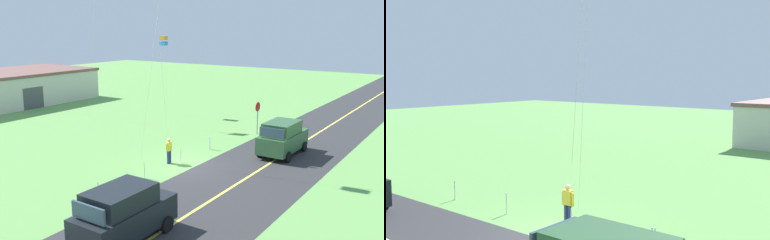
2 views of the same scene
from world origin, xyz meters
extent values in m
cube|color=#60994C|center=(0.00, 0.00, -0.05)|extent=(120.00, 120.00, 0.10)
cube|color=#334756|center=(3.63, -3.86, 1.84)|extent=(0.10, 1.62, 0.60)
cylinder|color=navy|center=(-0.37, 1.18, 0.41)|extent=(0.16, 0.16, 0.82)
cylinder|color=navy|center=(-0.19, 1.18, 0.41)|extent=(0.16, 0.16, 0.82)
cube|color=yellow|center=(-0.28, 1.18, 1.10)|extent=(0.36, 0.22, 0.56)
cylinder|color=yellow|center=(-0.52, 1.18, 1.05)|extent=(0.10, 0.10, 0.52)
cylinder|color=yellow|center=(-0.04, 1.18, 1.05)|extent=(0.10, 0.10, 0.52)
sphere|color=#D8AD84|center=(-0.28, 1.18, 1.49)|extent=(0.22, 0.22, 0.22)
cylinder|color=silver|center=(-0.22, 1.69, 6.07)|extent=(0.14, 1.05, 12.13)
cylinder|color=silver|center=(-0.25, 2.22, 7.30)|extent=(1.76, 1.19, 14.60)
cylinder|color=silver|center=(-6.68, 0.70, 0.45)|extent=(0.05, 0.05, 0.90)
cylinder|color=silver|center=(-3.19, 0.70, 0.45)|extent=(0.05, 0.05, 0.90)
cylinder|color=silver|center=(0.29, 0.70, 0.45)|extent=(0.05, 0.05, 0.90)
camera|label=1|loc=(-20.51, -14.20, 8.31)|focal=40.21mm
camera|label=2|loc=(11.08, -12.03, 5.77)|focal=44.22mm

